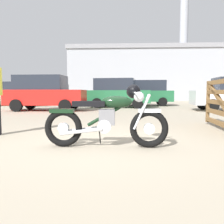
# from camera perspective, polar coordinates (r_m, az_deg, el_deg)

# --- Properties ---
(ground_plane) EXTENTS (80.00, 80.00, 0.00)m
(ground_plane) POSITION_cam_1_polar(r_m,az_deg,el_deg) (4.41, -3.53, -7.27)
(ground_plane) COLOR tan
(vintage_motorcycle) EXTENTS (2.08, 0.74, 1.07)m
(vintage_motorcycle) POSITION_cam_1_polar(r_m,az_deg,el_deg) (3.94, -0.70, -1.45)
(vintage_motorcycle) COLOR black
(vintage_motorcycle) RESTS_ON ground_plane
(blue_hatchback_right) EXTENTS (3.90, 1.84, 1.78)m
(blue_hatchback_right) POSITION_cam_1_polar(r_m,az_deg,el_deg) (12.51, -16.06, 4.54)
(blue_hatchback_right) COLOR black
(blue_hatchback_right) RESTS_ON ground_plane
(white_estate_far) EXTENTS (4.05, 2.12, 1.78)m
(white_estate_far) POSITION_cam_1_polar(r_m,az_deg,el_deg) (14.58, 1.38, 4.71)
(white_estate_far) COLOR black
(white_estate_far) RESTS_ON ground_plane
(dark_sedan_left) EXTENTS (4.28, 2.08, 1.67)m
(dark_sedan_left) POSITION_cam_1_polar(r_m,az_deg,el_deg) (17.94, -21.84, 4.12)
(dark_sedan_left) COLOR black
(dark_sedan_left) RESTS_ON ground_plane
(silver_sedan_mid) EXTENTS (3.93, 1.89, 1.78)m
(silver_sedan_mid) POSITION_cam_1_polar(r_m,az_deg,el_deg) (16.96, 8.17, 4.67)
(silver_sedan_mid) COLOR black
(silver_sedan_mid) RESTS_ON ground_plane
(pale_sedan_back) EXTENTS (4.30, 2.13, 1.67)m
(pale_sedan_back) POSITION_cam_1_polar(r_m,az_deg,el_deg) (21.76, -13.38, 4.37)
(pale_sedan_back) COLOR black
(pale_sedan_back) RESTS_ON ground_plane
(industrial_building) EXTENTS (20.37, 12.67, 14.11)m
(industrial_building) POSITION_cam_1_polar(r_m,az_deg,el_deg) (33.78, 8.56, 8.75)
(industrial_building) COLOR #9EA0A8
(industrial_building) RESTS_ON ground_plane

